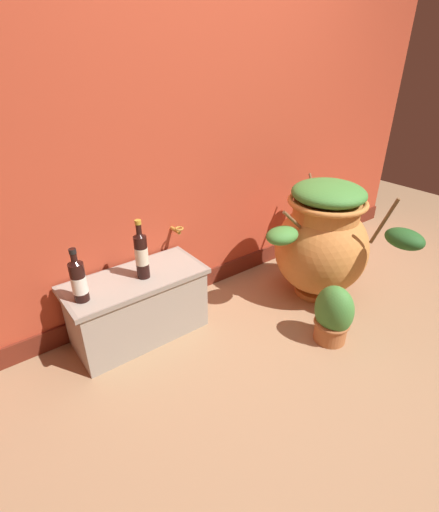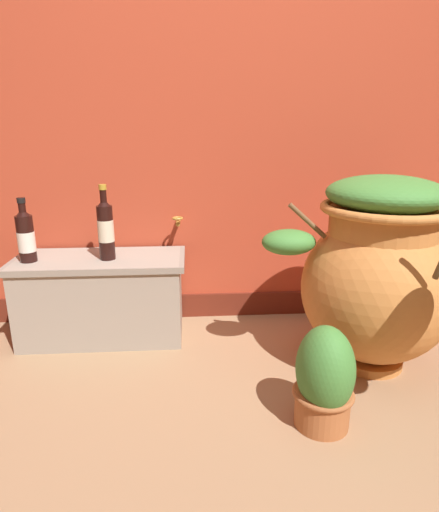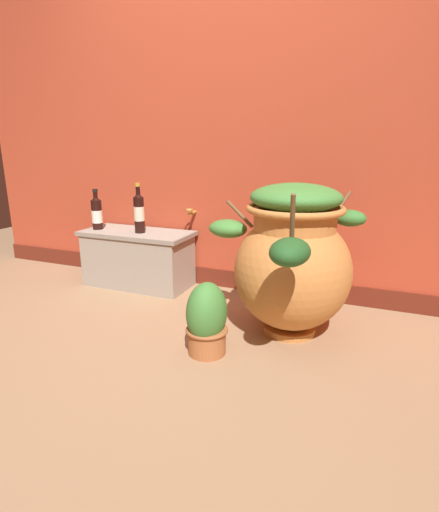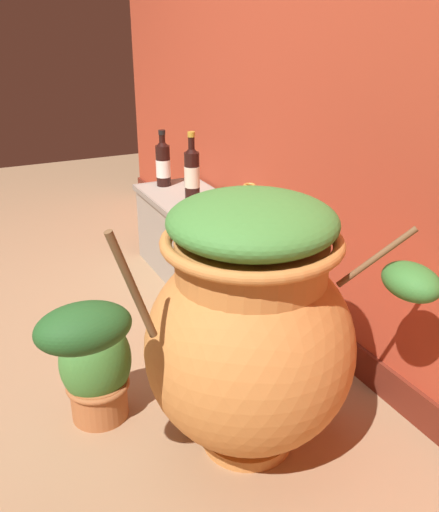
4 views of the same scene
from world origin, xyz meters
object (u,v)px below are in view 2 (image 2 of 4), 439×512
potted_shrub (324,380)px  wine_bottle_left (106,227)px  wine_bottle_middle (26,235)px  terracotta_urn (378,272)px

potted_shrub → wine_bottle_left: bearing=139.5°
wine_bottle_middle → wine_bottle_left: bearing=2.0°
wine_bottle_middle → potted_shrub: 1.47m
wine_bottle_middle → potted_shrub: bearing=-30.4°
terracotta_urn → wine_bottle_left: size_ratio=2.96×
terracotta_urn → wine_bottle_middle: terracotta_urn is taller
wine_bottle_left → wine_bottle_middle: (-0.37, -0.01, -0.03)m
terracotta_urn → potted_shrub: (-0.34, -0.40, -0.26)m
wine_bottle_middle → potted_shrub: size_ratio=0.80×
terracotta_urn → potted_shrub: bearing=-130.5°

